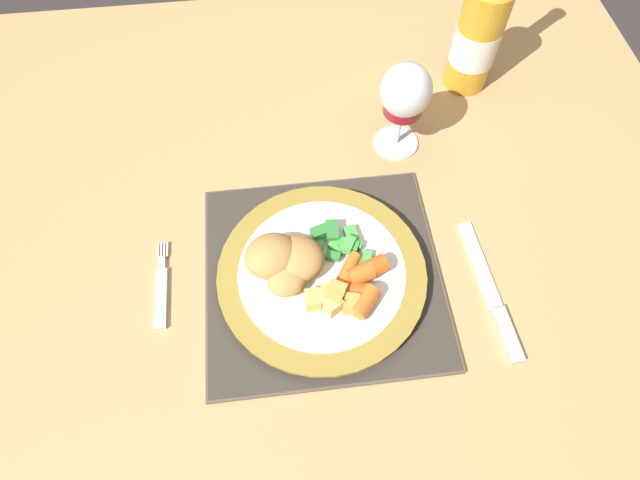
% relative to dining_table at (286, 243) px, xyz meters
% --- Properties ---
extents(ground_plane, '(6.00, 6.00, 0.00)m').
position_rel_dining_table_xyz_m(ground_plane, '(0.00, 0.00, -0.65)').
color(ground_plane, '#383333').
extents(dining_table, '(1.26, 0.98, 0.74)m').
position_rel_dining_table_xyz_m(dining_table, '(0.00, 0.00, 0.00)').
color(dining_table, tan).
rests_on(dining_table, ground).
extents(placemat, '(0.30, 0.29, 0.01)m').
position_rel_dining_table_xyz_m(placemat, '(0.05, -0.10, 0.09)').
color(placemat, brown).
rests_on(placemat, dining_table).
extents(dinner_plate, '(0.26, 0.26, 0.02)m').
position_rel_dining_table_xyz_m(dinner_plate, '(0.04, -0.11, 0.10)').
color(dinner_plate, white).
rests_on(dinner_plate, placemat).
extents(breaded_croquettes, '(0.11, 0.10, 0.04)m').
position_rel_dining_table_xyz_m(breaded_croquettes, '(-0.00, -0.10, 0.13)').
color(breaded_croquettes, tan).
rests_on(breaded_croquettes, dinner_plate).
extents(green_beans_pile, '(0.08, 0.08, 0.02)m').
position_rel_dining_table_xyz_m(green_beans_pile, '(0.07, -0.08, 0.12)').
color(green_beans_pile, '#4CA84C').
rests_on(green_beans_pile, dinner_plate).
extents(glazed_carrots, '(0.08, 0.09, 0.02)m').
position_rel_dining_table_xyz_m(glazed_carrots, '(0.09, -0.13, 0.12)').
color(glazed_carrots, orange).
rests_on(glazed_carrots, dinner_plate).
extents(fork, '(0.02, 0.12, 0.01)m').
position_rel_dining_table_xyz_m(fork, '(-0.16, -0.10, 0.09)').
color(fork, silver).
rests_on(fork, dining_table).
extents(table_knife, '(0.03, 0.20, 0.01)m').
position_rel_dining_table_xyz_m(table_knife, '(0.25, -0.16, 0.09)').
color(table_knife, silver).
rests_on(table_knife, dining_table).
extents(wine_glass, '(0.07, 0.07, 0.15)m').
position_rel_dining_table_xyz_m(wine_glass, '(0.18, 0.11, 0.19)').
color(wine_glass, silver).
rests_on(wine_glass, dining_table).
extents(bottle, '(0.07, 0.07, 0.28)m').
position_rel_dining_table_xyz_m(bottle, '(0.32, 0.22, 0.18)').
color(bottle, gold).
rests_on(bottle, dining_table).
extents(roast_potatoes, '(0.06, 0.04, 0.03)m').
position_rel_dining_table_xyz_m(roast_potatoes, '(0.05, -0.15, 0.12)').
color(roast_potatoes, '#E5BC66').
rests_on(roast_potatoes, dinner_plate).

